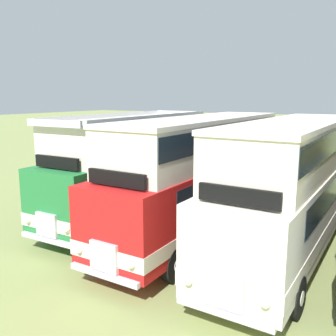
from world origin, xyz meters
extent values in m
cube|color=#237538|center=(-12.04, 0.10, 1.70)|extent=(2.72, 9.74, 2.30)
cube|color=silver|center=(-12.04, 0.10, 1.10)|extent=(2.77, 9.78, 0.44)
cube|color=#19232D|center=(-12.05, 0.50, 2.30)|extent=(2.70, 7.34, 0.76)
cube|color=#19232D|center=(-11.93, -4.68, 2.35)|extent=(2.20, 0.15, 0.90)
cube|color=silver|center=(-11.93, -4.79, 1.10)|extent=(0.90, 0.14, 0.80)
cube|color=silver|center=(-11.93, -4.82, 0.60)|extent=(2.30, 0.19, 0.16)
sphere|color=#EAEACC|center=(-11.03, -4.78, 1.10)|extent=(0.22, 0.22, 0.22)
sphere|color=#EAEACC|center=(-12.83, -4.82, 1.10)|extent=(0.22, 0.22, 0.22)
cube|color=silver|center=(-12.05, 0.35, 3.60)|extent=(2.60, 8.84, 1.50)
cube|color=silver|center=(-11.94, -4.24, 4.40)|extent=(2.40, 0.16, 0.24)
cube|color=silver|center=(-12.14, 4.24, 4.40)|extent=(2.40, 0.16, 0.24)
cube|color=silver|center=(-10.85, 0.38, 4.40)|extent=(0.30, 8.79, 0.24)
cube|color=silver|center=(-13.25, 0.32, 4.40)|extent=(0.30, 8.79, 0.24)
cube|color=#19232D|center=(-12.05, 0.35, 3.30)|extent=(2.64, 8.74, 0.64)
cube|color=black|center=(-11.94, -4.19, 3.10)|extent=(1.90, 0.16, 0.40)
cylinder|color=black|center=(-10.82, -3.12, 0.52)|extent=(0.30, 1.05, 1.04)
cylinder|color=silver|center=(-10.67, -3.11, 0.52)|extent=(0.03, 0.36, 0.36)
cylinder|color=black|center=(-13.11, -3.17, 0.52)|extent=(0.30, 1.05, 1.04)
cylinder|color=silver|center=(-13.26, -3.17, 0.52)|extent=(0.03, 0.36, 0.36)
cylinder|color=black|center=(-10.96, 3.17, 0.52)|extent=(0.30, 1.05, 1.04)
cylinder|color=silver|center=(-10.81, 3.17, 0.52)|extent=(0.03, 0.36, 0.36)
cylinder|color=black|center=(-13.26, 3.12, 0.52)|extent=(0.30, 1.05, 1.04)
cylinder|color=silver|center=(-13.41, 3.11, 0.52)|extent=(0.03, 0.36, 0.36)
cube|color=red|center=(-8.60, -0.19, 1.70)|extent=(2.62, 11.05, 2.30)
cube|color=silver|center=(-8.60, -0.19, 1.10)|extent=(2.66, 11.09, 0.44)
cube|color=#19232D|center=(-8.60, 0.21, 2.30)|extent=(2.62, 8.65, 0.76)
cube|color=#19232D|center=(-8.66, -5.64, 2.35)|extent=(2.20, 0.12, 0.90)
cube|color=silver|center=(-8.66, -5.75, 1.10)|extent=(0.90, 0.13, 0.80)
cube|color=silver|center=(-8.66, -5.78, 0.60)|extent=(2.30, 0.16, 0.16)
sphere|color=#EAEACC|center=(-7.76, -5.77, 1.10)|extent=(0.22, 0.22, 0.22)
sphere|color=#EAEACC|center=(-9.56, -5.75, 1.10)|extent=(0.22, 0.22, 0.22)
cube|color=silver|center=(-8.60, 0.06, 3.60)|extent=(2.51, 10.15, 1.50)
cube|color=silver|center=(-8.60, 0.06, 4.42)|extent=(2.57, 10.25, 0.14)
cube|color=#19232D|center=(-8.60, 0.06, 3.90)|extent=(2.55, 10.05, 0.68)
cube|color=black|center=(-8.65, -5.15, 3.10)|extent=(1.90, 0.14, 0.40)
cylinder|color=black|center=(-7.49, -4.11, 0.52)|extent=(0.29, 1.04, 1.04)
cylinder|color=silver|center=(-7.34, -4.11, 0.52)|extent=(0.02, 0.36, 0.36)
cylinder|color=black|center=(-9.79, -4.09, 0.52)|extent=(0.29, 1.04, 1.04)
cylinder|color=silver|center=(-9.94, -4.09, 0.52)|extent=(0.02, 0.36, 0.36)
cylinder|color=black|center=(-7.41, 3.51, 0.52)|extent=(0.29, 1.04, 1.04)
cylinder|color=silver|center=(-7.26, 3.51, 0.52)|extent=(0.02, 0.36, 0.36)
cylinder|color=black|center=(-9.71, 3.53, 0.52)|extent=(0.29, 1.04, 1.04)
cylinder|color=silver|center=(-9.86, 3.54, 0.52)|extent=(0.02, 0.36, 0.36)
cube|color=silver|center=(-5.16, -0.36, 1.70)|extent=(2.65, 10.76, 2.30)
cube|color=silver|center=(-5.16, -0.36, 1.10)|extent=(2.69, 10.81, 0.44)
cube|color=#19232D|center=(-5.15, 0.04, 2.30)|extent=(2.64, 8.37, 0.76)
cube|color=#19232D|center=(-5.23, -5.66, 2.35)|extent=(2.20, 0.13, 0.90)
cube|color=silver|center=(-5.23, -5.77, 1.10)|extent=(0.90, 0.13, 0.80)
cube|color=silver|center=(-5.23, -5.80, 0.60)|extent=(2.30, 0.17, 0.16)
sphere|color=#EAEACC|center=(-4.33, -5.79, 1.10)|extent=(0.22, 0.22, 0.22)
sphere|color=#EAEACC|center=(-6.13, -5.77, 1.10)|extent=(0.22, 0.22, 0.22)
cube|color=silver|center=(-5.16, -0.11, 3.60)|extent=(2.53, 9.86, 1.50)
cube|color=silver|center=(-5.16, -0.11, 4.42)|extent=(2.59, 9.96, 0.14)
cube|color=#19232D|center=(-5.16, -0.11, 3.90)|extent=(2.57, 9.76, 0.68)
cube|color=black|center=(-5.23, -5.17, 3.10)|extent=(1.90, 0.15, 0.40)
cylinder|color=black|center=(-4.06, -4.14, 0.52)|extent=(0.29, 1.04, 1.04)
cylinder|color=silver|center=(-3.91, -4.14, 0.52)|extent=(0.02, 0.36, 0.36)
cylinder|color=black|center=(-6.36, -4.11, 0.52)|extent=(0.29, 1.04, 1.04)
cylinder|color=silver|center=(-6.51, -4.11, 0.52)|extent=(0.02, 0.36, 0.36)
cylinder|color=black|center=(-6.26, 3.22, 0.52)|extent=(0.29, 1.04, 1.04)
cylinder|color=silver|center=(-6.41, 3.23, 0.52)|extent=(0.02, 0.36, 0.36)
cylinder|color=#8C704C|center=(-15.04, 10.30, 0.53)|extent=(0.08, 0.08, 1.05)
cylinder|color=#8C704C|center=(-9.02, 10.30, 0.53)|extent=(0.08, 0.08, 1.05)
camera|label=1|loc=(-2.42, -12.84, 5.26)|focal=40.23mm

